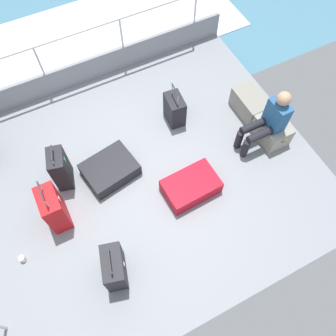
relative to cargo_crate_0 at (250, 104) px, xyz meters
The scene contains 14 objects.
ground_plane 2.13m from the cargo_crate_0, 81.88° to the right, with size 4.40×5.20×0.06m, color gray.
gunwale_port 2.81m from the cargo_crate_0, 131.65° to the right, with size 0.06×5.20×0.45m, color gray.
railing_port 2.88m from the cargo_crate_0, 131.65° to the right, with size 0.04×4.20×1.02m.
sea_wake 3.95m from the cargo_crate_0, 147.50° to the right, with size 12.00×12.00×0.01m.
cargo_crate_0 is the anchor object (origin of this frame).
cargo_crate_1 0.59m from the cargo_crate_0, ahead, with size 0.58×0.40×0.37m.
passenger_seated 0.72m from the cargo_crate_0, 15.59° to the right, with size 0.34×0.66×1.07m.
suitcase_0 3.32m from the cargo_crate_0, 64.06° to the right, with size 0.51×0.36×0.73m.
suitcase_1 1.77m from the cargo_crate_0, 61.64° to the right, with size 0.54×0.80×0.25m.
suitcase_2 1.25m from the cargo_crate_0, 109.47° to the right, with size 0.41×0.28×0.73m.
suitcase_4 3.43m from the cargo_crate_0, 83.41° to the right, with size 0.43×0.26×0.91m.
suitcase_5 2.50m from the cargo_crate_0, 88.87° to the right, with size 0.71×0.84×0.23m.
suitcase_6 3.14m from the cargo_crate_0, 92.69° to the right, with size 0.40×0.30×0.79m.
paper_cup 4.10m from the cargo_crate_0, 79.71° to the right, with size 0.08×0.08×0.10m, color white.
Camera 1 is at (2.31, -0.73, 4.63)m, focal length 36.97 mm.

